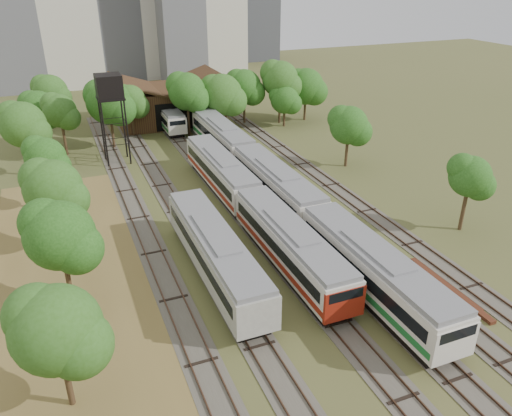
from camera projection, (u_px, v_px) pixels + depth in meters
name	position (u px, v px, depth m)	size (l,w,h in m)	color
ground	(389.00, 346.00, 33.01)	(240.00, 240.00, 0.00)	#475123
dry_grass_patch	(95.00, 340.00, 33.51)	(14.00, 60.00, 0.04)	brown
tracks	(244.00, 200.00, 53.57)	(24.60, 80.00, 0.19)	#4C473D
railcar_red_set	(251.00, 204.00, 47.93)	(3.16, 34.58, 3.91)	black
railcar_green_set	(277.00, 186.00, 51.53)	(3.29, 52.07, 4.07)	black
railcar_rear	(165.00, 114.00, 78.10)	(2.78, 16.08, 3.43)	black
old_grey_coach	(216.00, 253.00, 39.51)	(3.19, 18.00, 3.95)	black
water_tower	(109.00, 89.00, 60.12)	(3.19, 3.19, 11.04)	black
rail_pile_near	(451.00, 291.00, 38.34)	(0.56, 8.37, 0.28)	#542818
rail_pile_far	(444.00, 283.00, 39.27)	(0.49, 7.77, 0.25)	#542818
maintenance_shed	(168.00, 103.00, 79.66)	(16.45, 11.55, 7.58)	#381F14
tree_band_left	(44.00, 164.00, 47.66)	(8.78, 73.41, 8.87)	#382616
tree_band_far	(210.00, 92.00, 73.21)	(42.09, 10.02, 9.71)	#382616
tree_band_right	(341.00, 123.00, 62.62)	(5.44, 41.53, 7.62)	#382616
tower_far_right	(250.00, 3.00, 130.08)	(12.00, 12.00, 28.00)	#404248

